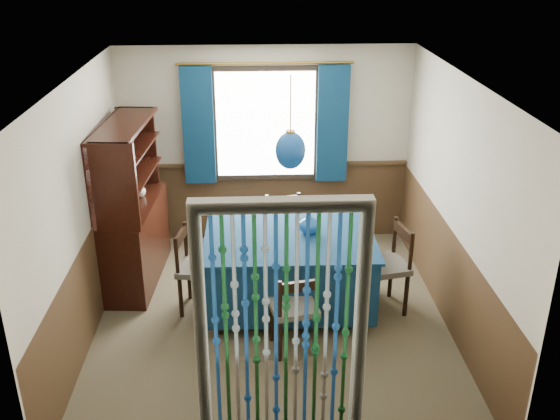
{
  "coord_description": "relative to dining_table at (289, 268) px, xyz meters",
  "views": [
    {
      "loc": [
        -0.17,
        -5.47,
        3.65
      ],
      "look_at": [
        0.1,
        0.27,
        1.14
      ],
      "focal_mm": 40.0,
      "sensor_mm": 36.0,
      "label": 1
    }
  ],
  "objects": [
    {
      "name": "chair_near",
      "position": [
        -0.0,
        -0.74,
        -0.02
      ],
      "size": [
        0.5,
        0.48,
        0.86
      ],
      "rotation": [
        0.0,
        0.0,
        0.2
      ],
      "color": "black",
      "rests_on": "floor"
    },
    {
      "name": "doorway",
      "position": [
        -0.19,
        -2.18,
        0.57
      ],
      "size": [
        1.16,
        0.12,
        2.18
      ],
      "primitive_type": null,
      "color": "silver",
      "rests_on": "ground"
    },
    {
      "name": "floor",
      "position": [
        -0.19,
        -0.24,
        -0.48
      ],
      "size": [
        4.0,
        4.0,
        0.0
      ],
      "primitive_type": "plane",
      "color": "brown",
      "rests_on": "ground"
    },
    {
      "name": "wall_front",
      "position": [
        -0.19,
        -2.24,
        0.77
      ],
      "size": [
        3.6,
        0.0,
        3.6
      ],
      "primitive_type": "plane",
      "rotation": [
        -1.57,
        0.0,
        0.0
      ],
      "color": "beige",
      "rests_on": "ground"
    },
    {
      "name": "bowl_shelf",
      "position": [
        -1.67,
        0.42,
        0.82
      ],
      "size": [
        0.25,
        0.25,
        0.05
      ],
      "primitive_type": "imported",
      "rotation": [
        0.0,
        0.0,
        0.18
      ],
      "color": "beige",
      "rests_on": "sideboard"
    },
    {
      "name": "wainscot_right",
      "position": [
        1.59,
        -0.24,
        0.02
      ],
      "size": [
        0.0,
        4.0,
        4.0
      ],
      "primitive_type": "plane",
      "rotation": [
        1.57,
        0.0,
        -1.57
      ],
      "color": "#432D19",
      "rests_on": "ground"
    },
    {
      "name": "wall_right",
      "position": [
        1.61,
        -0.24,
        0.77
      ],
      "size": [
        0.0,
        4.0,
        4.0
      ],
      "primitive_type": "plane",
      "rotation": [
        1.57,
        0.0,
        -1.57
      ],
      "color": "beige",
      "rests_on": "ground"
    },
    {
      "name": "pendant_lamp",
      "position": [
        0.0,
        -0.0,
        1.3
      ],
      "size": [
        0.29,
        0.29,
        0.91
      ],
      "color": "olive",
      "rests_on": "ceiling"
    },
    {
      "name": "window",
      "position": [
        -0.19,
        1.71,
        1.07
      ],
      "size": [
        1.32,
        0.12,
        1.42
      ],
      "primitive_type": "cube",
      "color": "black",
      "rests_on": "wall_back"
    },
    {
      "name": "wainscot_left",
      "position": [
        -1.98,
        -0.24,
        0.02
      ],
      "size": [
        0.0,
        4.0,
        4.0
      ],
      "primitive_type": "plane",
      "rotation": [
        1.57,
        0.0,
        1.57
      ],
      "color": "#432D19",
      "rests_on": "ground"
    },
    {
      "name": "ceiling",
      "position": [
        -0.19,
        -0.24,
        2.02
      ],
      "size": [
        4.0,
        4.0,
        0.0
      ],
      "primitive_type": "plane",
      "rotation": [
        3.14,
        0.0,
        0.0
      ],
      "color": "silver",
      "rests_on": "ground"
    },
    {
      "name": "wainscot_back",
      "position": [
        -0.19,
        1.75,
        0.02
      ],
      "size": [
        3.6,
        0.0,
        3.6
      ],
      "primitive_type": "plane",
      "rotation": [
        1.57,
        0.0,
        0.0
      ],
      "color": "#432D19",
      "rests_on": "ground"
    },
    {
      "name": "dining_table",
      "position": [
        0.0,
        0.0,
        0.0
      ],
      "size": [
        1.75,
        1.22,
        0.84
      ],
      "rotation": [
        0.0,
        0.0,
        -0.01
      ],
      "color": "#0E2E4B",
      "rests_on": "floor"
    },
    {
      "name": "chair_far",
      "position": [
        0.0,
        0.81,
        0.01
      ],
      "size": [
        0.52,
        0.5,
        0.93
      ],
      "rotation": [
        0.0,
        0.0,
        3.28
      ],
      "color": "black",
      "rests_on": "floor"
    },
    {
      "name": "sideboard",
      "position": [
        -1.73,
        0.73,
        0.16
      ],
      "size": [
        0.59,
        1.45,
        1.86
      ],
      "rotation": [
        0.0,
        0.0,
        -0.07
      ],
      "color": "black",
      "rests_on": "floor"
    },
    {
      "name": "wainscot_front",
      "position": [
        -0.19,
        -2.22,
        0.02
      ],
      "size": [
        3.6,
        0.0,
        3.6
      ],
      "primitive_type": "plane",
      "rotation": [
        -1.57,
        0.0,
        0.0
      ],
      "color": "#432D19",
      "rests_on": "ground"
    },
    {
      "name": "vase_table",
      "position": [
        0.21,
        0.1,
        0.46
      ],
      "size": [
        0.25,
        0.25,
        0.2
      ],
      "primitive_type": "imported",
      "rotation": [
        0.0,
        0.0,
        0.3
      ],
      "color": "navy",
      "rests_on": "dining_table"
    },
    {
      "name": "wall_left",
      "position": [
        -1.99,
        -0.24,
        0.77
      ],
      "size": [
        0.0,
        4.0,
        4.0
      ],
      "primitive_type": "plane",
      "rotation": [
        1.57,
        0.0,
        1.57
      ],
      "color": "beige",
      "rests_on": "ground"
    },
    {
      "name": "wall_back",
      "position": [
        -0.19,
        1.76,
        0.77
      ],
      "size": [
        3.6,
        0.0,
        3.6
      ],
      "primitive_type": "plane",
      "rotation": [
        1.57,
        0.0,
        0.0
      ],
      "color": "beige",
      "rests_on": "ground"
    },
    {
      "name": "chair_right",
      "position": [
        1.01,
        -0.04,
        0.03
      ],
      "size": [
        0.54,
        0.56,
        0.96
      ],
      "rotation": [
        0.0,
        0.0,
        1.78
      ],
      "color": "black",
      "rests_on": "floor"
    },
    {
      "name": "vase_sideboard",
      "position": [
        -1.67,
        0.97,
        0.54
      ],
      "size": [
        0.22,
        0.22,
        0.18
      ],
      "primitive_type": "imported",
      "rotation": [
        0.0,
        0.0,
        0.37
      ],
      "color": "beige",
      "rests_on": "sideboard"
    },
    {
      "name": "chair_left",
      "position": [
        -0.96,
        0.05,
        0.01
      ],
      "size": [
        0.5,
        0.51,
        0.92
      ],
      "rotation": [
        0.0,
        0.0,
        -1.72
      ],
      "color": "black",
      "rests_on": "floor"
    }
  ]
}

